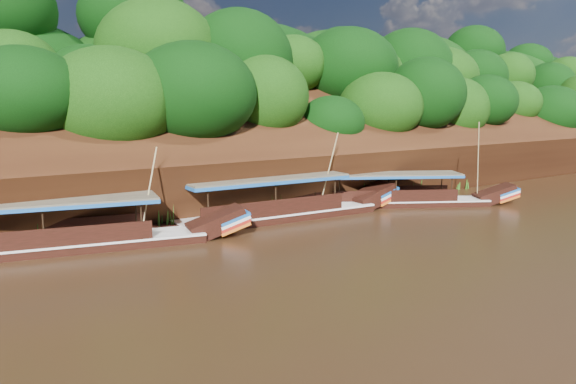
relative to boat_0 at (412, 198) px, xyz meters
The scene contains 6 objects.
ground 12.83m from the boat_0, 146.62° to the right, with size 160.00×160.00×0.00m, color black.
riverbank 19.03m from the boat_0, 124.37° to the left, with size 120.00×30.06×19.40m.
boat_0 is the anchor object (origin of this frame).
boat_1 9.50m from the boat_0, behind, with size 15.54×3.24×5.75m.
boat_2 21.90m from the boat_0, behind, with size 16.04×5.30×5.34m.
reeds 14.44m from the boat_0, 169.89° to the left, with size 49.48×1.90×2.20m.
Camera 1 is at (-17.82, -19.61, 7.23)m, focal length 35.00 mm.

